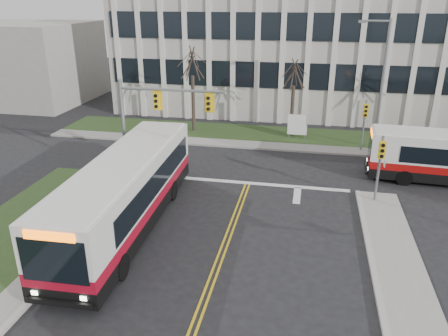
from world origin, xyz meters
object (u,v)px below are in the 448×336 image
Objects in this scene: directory_sign at (297,125)px; bus_main at (126,194)px; streetlight at (380,79)px; newspaper_box_blue at (43,221)px; newspaper_box_red at (65,220)px.

directory_sign is 0.15× the size of bus_main.
streetlight is 9.68× the size of newspaper_box_blue.
directory_sign reaches higher than newspaper_box_red.
streetlight reaches higher than newspaper_box_red.
newspaper_box_red is at bearing -136.15° from streetlight.
newspaper_box_blue is at bearing 169.28° from newspaper_box_red.
streetlight is 0.71× the size of bus_main.
newspaper_box_blue is at bearing -165.36° from bus_main.
bus_main is (-7.48, -15.68, 0.57)m from directory_sign.
directory_sign is 20.32m from newspaper_box_blue.
streetlight reaches higher than directory_sign.
directory_sign is 19.57m from newspaper_box_red.
bus_main reaches higher than newspaper_box_red.
directory_sign is 2.11× the size of newspaper_box_blue.
bus_main is at bearing 29.43° from newspaper_box_blue.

